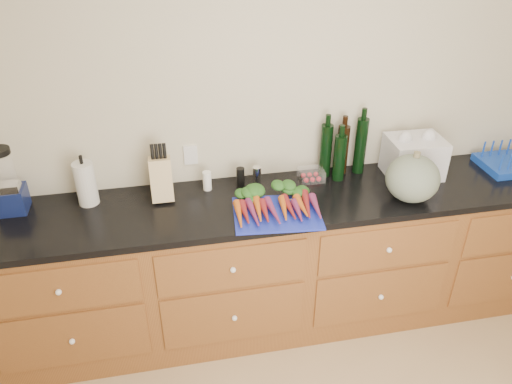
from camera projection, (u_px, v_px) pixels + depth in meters
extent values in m
cube|color=beige|center=(288.00, 117.00, 3.00)|extent=(4.10, 0.05, 2.60)
cube|color=brown|center=(296.00, 261.00, 3.17)|extent=(3.60, 0.60, 0.90)
cube|color=brown|center=(59.00, 290.00, 2.55)|extent=(0.82, 0.01, 0.28)
sphere|color=white|center=(58.00, 292.00, 2.54)|extent=(0.03, 0.03, 0.03)
cube|color=brown|center=(72.00, 339.00, 2.74)|extent=(0.82, 0.01, 0.38)
sphere|color=white|center=(72.00, 341.00, 2.73)|extent=(0.03, 0.03, 0.03)
cube|color=brown|center=(233.00, 268.00, 2.70)|extent=(0.82, 0.01, 0.28)
sphere|color=white|center=(233.00, 270.00, 2.69)|extent=(0.03, 0.03, 0.03)
cube|color=brown|center=(234.00, 316.00, 2.89)|extent=(0.82, 0.01, 0.38)
sphere|color=white|center=(234.00, 318.00, 2.87)|extent=(0.03, 0.03, 0.03)
cube|color=brown|center=(388.00, 248.00, 2.85)|extent=(0.82, 0.01, 0.28)
sphere|color=white|center=(389.00, 250.00, 2.83)|extent=(0.03, 0.03, 0.03)
cube|color=brown|center=(380.00, 295.00, 3.04)|extent=(0.82, 0.01, 0.38)
sphere|color=white|center=(381.00, 297.00, 3.02)|extent=(0.03, 0.03, 0.03)
cube|color=brown|center=(512.00, 276.00, 3.18)|extent=(0.82, 0.01, 0.38)
cube|color=black|center=(299.00, 199.00, 2.93)|extent=(3.64, 0.62, 0.04)
cube|color=#1A29AF|center=(277.00, 213.00, 2.75)|extent=(0.51, 0.40, 0.01)
cone|color=#CE5D18|center=(240.00, 215.00, 2.68)|extent=(0.05, 0.22, 0.05)
cone|color=maroon|center=(246.00, 214.00, 2.69)|extent=(0.05, 0.22, 0.05)
cone|color=#782553|center=(253.00, 214.00, 2.69)|extent=(0.05, 0.22, 0.05)
cone|color=#CE5D18|center=(259.00, 213.00, 2.70)|extent=(0.05, 0.22, 0.05)
cone|color=maroon|center=(266.00, 212.00, 2.70)|extent=(0.05, 0.22, 0.05)
cone|color=#782553|center=(272.00, 212.00, 2.71)|extent=(0.05, 0.22, 0.05)
ellipsoid|color=#1C531B|center=(250.00, 196.00, 2.83)|extent=(0.22, 0.13, 0.07)
cone|color=#CE5D18|center=(284.00, 210.00, 2.72)|extent=(0.05, 0.22, 0.05)
cone|color=maroon|center=(290.00, 210.00, 2.73)|extent=(0.05, 0.22, 0.05)
cone|color=#782553|center=(296.00, 209.00, 2.73)|extent=(0.05, 0.22, 0.05)
cone|color=#CE5D18|center=(303.00, 208.00, 2.74)|extent=(0.05, 0.22, 0.05)
cone|color=maroon|center=(309.00, 208.00, 2.74)|extent=(0.05, 0.22, 0.05)
cone|color=#782553|center=(315.00, 207.00, 2.75)|extent=(0.05, 0.22, 0.05)
ellipsoid|color=#1C531B|center=(292.00, 192.00, 2.87)|extent=(0.22, 0.13, 0.07)
ellipsoid|color=#566554|center=(413.00, 178.00, 2.82)|extent=(0.30, 0.30, 0.27)
cube|color=#0F194A|center=(12.00, 200.00, 2.75)|extent=(0.15, 0.15, 0.14)
cube|color=silver|center=(7.00, 188.00, 2.68)|extent=(0.13, 0.09, 0.04)
cylinder|color=white|center=(3.00, 170.00, 2.65)|extent=(0.11, 0.11, 0.19)
cylinder|color=silver|center=(86.00, 184.00, 2.79)|extent=(0.11, 0.11, 0.26)
cube|color=tan|center=(161.00, 179.00, 2.84)|extent=(0.12, 0.12, 0.25)
cylinder|color=white|center=(207.00, 181.00, 2.95)|extent=(0.05, 0.05, 0.12)
cylinder|color=black|center=(241.00, 177.00, 2.98)|extent=(0.05, 0.05, 0.12)
cylinder|color=white|center=(257.00, 176.00, 3.00)|extent=(0.05, 0.05, 0.12)
cube|color=white|center=(311.00, 175.00, 3.06)|extent=(0.15, 0.12, 0.07)
cylinder|color=black|center=(326.00, 151.00, 3.05)|extent=(0.07, 0.07, 0.34)
cylinder|color=black|center=(342.00, 150.00, 3.08)|extent=(0.07, 0.07, 0.31)
cylinder|color=black|center=(360.00, 146.00, 3.08)|extent=(0.07, 0.07, 0.36)
cylinder|color=black|center=(339.00, 158.00, 3.01)|extent=(0.07, 0.07, 0.29)
cube|color=#143EAF|center=(510.00, 164.00, 3.20)|extent=(0.38, 0.30, 0.05)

